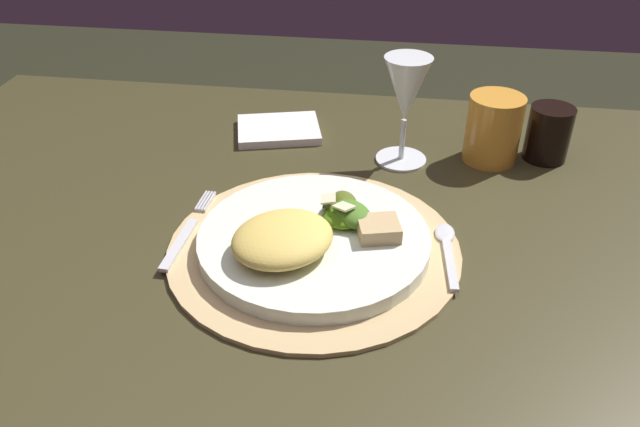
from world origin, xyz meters
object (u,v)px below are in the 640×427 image
object	(u,v)px
amber_tumbler	(493,129)
napkin	(279,130)
dining_table	(297,318)
spoon	(447,244)
wine_glass	(406,94)
dinner_plate	(314,240)
fork	(187,232)
dark_tumbler	(549,133)

from	to	relation	value
amber_tumbler	napkin	bearing A→B (deg)	173.12
dining_table	spoon	distance (m)	0.24
amber_tumbler	spoon	bearing A→B (deg)	-105.79
spoon	wine_glass	bearing A→B (deg)	106.20
dinner_plate	napkin	world-z (taller)	dinner_plate
fork	spoon	distance (m)	0.32
napkin	dinner_plate	bearing A→B (deg)	-70.98
fork	dark_tumbler	size ratio (longest dim) A/B	2.09
spoon	amber_tumbler	world-z (taller)	amber_tumbler
napkin	wine_glass	world-z (taller)	wine_glass
napkin	dark_tumbler	world-z (taller)	dark_tumbler
dining_table	spoon	bearing A→B (deg)	-2.18
dining_table	napkin	distance (m)	0.32
dinner_plate	spoon	distance (m)	0.16
wine_glass	napkin	bearing A→B (deg)	162.52
spoon	napkin	distance (m)	0.38
fork	amber_tumbler	size ratio (longest dim) A/B	1.71
fork	spoon	size ratio (longest dim) A/B	1.33
dining_table	dinner_plate	size ratio (longest dim) A/B	4.55
napkin	dining_table	bearing A→B (deg)	-74.68
dining_table	napkin	bearing A→B (deg)	105.32
wine_glass	dinner_plate	bearing A→B (deg)	-111.65
fork	dining_table	bearing A→B (deg)	12.10
dining_table	amber_tumbler	world-z (taller)	amber_tumbler
dining_table	wine_glass	distance (m)	0.35
amber_tumbler	dark_tumbler	distance (m)	0.08
fork	wine_glass	world-z (taller)	wine_glass
fork	dark_tumbler	bearing A→B (deg)	30.52
napkin	dark_tumbler	distance (m)	0.41
fork	wine_glass	distance (m)	0.36
amber_tumbler	dark_tumbler	bearing A→B (deg)	10.80
fork	amber_tumbler	distance (m)	0.46
spoon	amber_tumbler	bearing A→B (deg)	74.21
napkin	amber_tumbler	world-z (taller)	amber_tumbler
dinner_plate	napkin	size ratio (longest dim) A/B	2.14
fork	napkin	world-z (taller)	napkin
dinner_plate	dark_tumbler	size ratio (longest dim) A/B	3.38
dining_table	dinner_plate	bearing A→B (deg)	-45.64
dinner_plate	fork	size ratio (longest dim) A/B	1.62
wine_glass	dark_tumbler	world-z (taller)	wine_glass
napkin	spoon	bearing A→B (deg)	-46.80
dinner_plate	dining_table	bearing A→B (deg)	134.36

